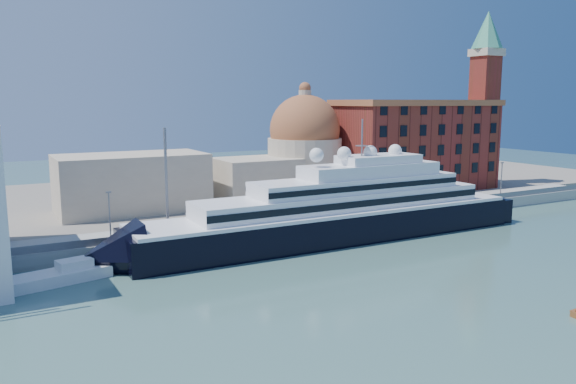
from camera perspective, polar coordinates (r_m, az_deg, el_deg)
ground at (r=80.00m, az=9.29°, el=-9.00°), size 400.00×400.00×0.00m
quay at (r=107.45m, az=-1.94°, el=-3.49°), size 180.00×10.00×2.50m
land at (r=144.61m, az=-9.31°, el=-0.42°), size 260.00×72.00×2.00m
quay_fence at (r=103.15m, az=-0.82°, el=-2.97°), size 180.00×0.10×1.20m
superyacht at (r=100.00m, az=3.62°, el=-2.62°), size 84.91×11.77×25.38m
service_barge at (r=84.79m, az=-22.09°, el=-7.89°), size 14.43×7.44×3.10m
warehouse at (r=149.77m, az=12.87°, el=4.73°), size 43.00×19.00×23.25m
campanile at (r=166.34m, az=19.35°, el=10.03°), size 8.40×8.40×47.00m
church at (r=129.73m, az=-4.19°, el=3.00°), size 66.00×18.00×25.50m
lamp_posts at (r=99.28m, az=-8.05°, el=0.42°), size 120.80×2.40×18.00m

